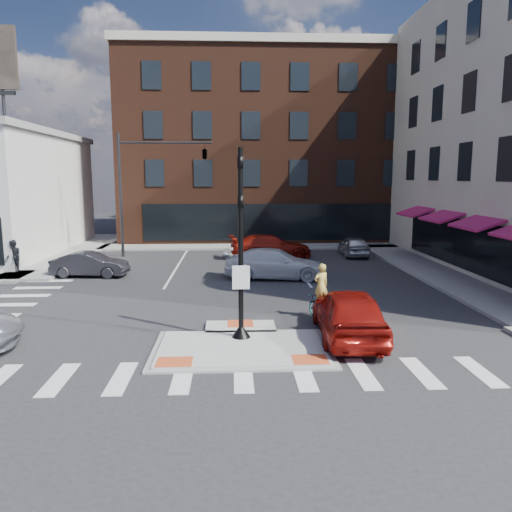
{
  "coord_description": "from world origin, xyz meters",
  "views": [
    {
      "loc": [
        -0.27,
        -15.03,
        5.2
      ],
      "look_at": [
        0.71,
        5.16,
        2.0
      ],
      "focal_mm": 35.0,
      "sensor_mm": 36.0,
      "label": 1
    }
  ],
  "objects": [
    {
      "name": "refuge_island",
      "position": [
        0.0,
        -0.26,
        0.05
      ],
      "size": [
        5.4,
        4.65,
        0.13
      ],
      "color": "gray",
      "rests_on": "ground"
    },
    {
      "name": "ground",
      "position": [
        0.0,
        0.0,
        0.0
      ],
      "size": [
        120.0,
        120.0,
        0.0
      ],
      "primitive_type": "plane",
      "color": "#28282B",
      "rests_on": "ground"
    },
    {
      "name": "sidewalk_e",
      "position": [
        10.8,
        10.0,
        0.07
      ],
      "size": [
        3.0,
        24.0,
        0.15
      ],
      "primitive_type": "cube",
      "color": "gray",
      "rests_on": "ground"
    },
    {
      "name": "sidewalk_n",
      "position": [
        3.0,
        22.0,
        0.07
      ],
      "size": [
        26.0,
        3.0,
        0.15
      ],
      "primitive_type": "cube",
      "color": "gray",
      "rests_on": "ground"
    },
    {
      "name": "cyclist",
      "position": [
        3.0,
        2.8,
        0.7
      ],
      "size": [
        1.15,
        1.7,
        2.07
      ],
      "rotation": [
        0.0,
        0.0,
        3.54
      ],
      "color": "#3F3F44",
      "rests_on": "ground"
    },
    {
      "name": "building_far_left",
      "position": [
        -4.0,
        52.0,
        5.0
      ],
      "size": [
        10.0,
        12.0,
        10.0
      ],
      "primitive_type": "cube",
      "color": "slate",
      "rests_on": "ground"
    },
    {
      "name": "bg_car_red",
      "position": [
        2.21,
        16.81,
        0.77
      ],
      "size": [
        5.5,
        2.74,
        1.54
      ],
      "primitive_type": "imported",
      "rotation": [
        0.0,
        0.0,
        1.68
      ],
      "color": "maroon",
      "rests_on": "ground"
    },
    {
      "name": "building_far_right",
      "position": [
        9.0,
        54.0,
        6.0
      ],
      "size": [
        12.0,
        12.0,
        12.0
      ],
      "primitive_type": "cube",
      "color": "brown",
      "rests_on": "ground"
    },
    {
      "name": "pedestrian_a",
      "position": [
        -12.0,
        12.0,
        1.02
      ],
      "size": [
        1.06,
        1.06,
        1.74
      ],
      "primitive_type": "imported",
      "rotation": [
        0.0,
        0.0,
        -0.77
      ],
      "color": "black",
      "rests_on": "sidewalk_nw"
    },
    {
      "name": "white_pickup",
      "position": [
        1.95,
        10.31,
        0.77
      ],
      "size": [
        5.51,
        2.77,
        1.54
      ],
      "primitive_type": "imported",
      "rotation": [
        0.0,
        0.0,
        1.45
      ],
      "color": "white",
      "rests_on": "ground"
    },
    {
      "name": "red_sedan",
      "position": [
        3.5,
        0.48,
        0.84
      ],
      "size": [
        2.29,
        5.05,
        1.68
      ],
      "primitive_type": "imported",
      "rotation": [
        0.0,
        0.0,
        3.08
      ],
      "color": "maroon",
      "rests_on": "ground"
    },
    {
      "name": "mast_arm_signal",
      "position": [
        -3.47,
        18.0,
        6.21
      ],
      "size": [
        6.1,
        2.24,
        8.0
      ],
      "color": "black",
      "rests_on": "ground"
    },
    {
      "name": "building_n",
      "position": [
        3.0,
        31.99,
        7.8
      ],
      "size": [
        24.4,
        18.4,
        15.5
      ],
      "color": "#492416",
      "rests_on": "ground"
    },
    {
      "name": "bg_car_dark",
      "position": [
        -7.78,
        11.28,
        0.65
      ],
      "size": [
        4.06,
        1.74,
        1.3
      ],
      "primitive_type": "imported",
      "rotation": [
        0.0,
        0.0,
        1.48
      ],
      "color": "#2B2A30",
      "rests_on": "ground"
    },
    {
      "name": "signal_pole",
      "position": [
        0.0,
        0.4,
        2.36
      ],
      "size": [
        0.6,
        0.6,
        5.98
      ],
      "color": "black",
      "rests_on": "refuge_island"
    },
    {
      "name": "bg_car_silver",
      "position": [
        7.83,
        17.5,
        0.67
      ],
      "size": [
        1.65,
        3.95,
        1.33
      ],
      "primitive_type": "imported",
      "rotation": [
        0.0,
        0.0,
        3.12
      ],
      "color": "silver",
      "rests_on": "ground"
    }
  ]
}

